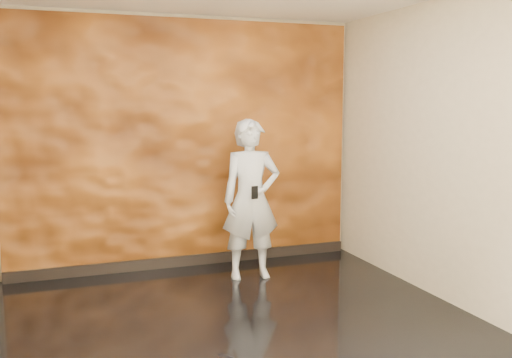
# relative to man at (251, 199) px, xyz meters

# --- Properties ---
(room) EXTENTS (4.02, 4.02, 2.81)m
(room) POSITION_rel_man_xyz_m (-0.53, -1.28, 0.56)
(room) COLOR black
(room) RESTS_ON ground
(feature_wall) EXTENTS (3.90, 0.06, 2.75)m
(feature_wall) POSITION_rel_man_xyz_m (-0.53, 0.68, 0.54)
(feature_wall) COLOR #C56D23
(feature_wall) RESTS_ON ground
(baseboard) EXTENTS (3.90, 0.04, 0.12)m
(baseboard) POSITION_rel_man_xyz_m (-0.53, 0.64, -0.78)
(baseboard) COLOR black
(baseboard) RESTS_ON ground
(man) EXTENTS (0.65, 0.46, 1.68)m
(man) POSITION_rel_man_xyz_m (0.00, 0.00, 0.00)
(man) COLOR #9CA3AC
(man) RESTS_ON ground
(phone) EXTENTS (0.07, 0.03, 0.13)m
(phone) POSITION_rel_man_xyz_m (-0.05, -0.25, 0.11)
(phone) COLOR black
(phone) RESTS_ON man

